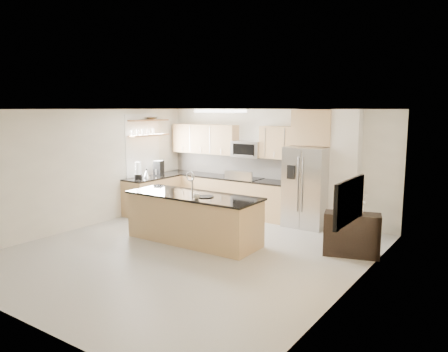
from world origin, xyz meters
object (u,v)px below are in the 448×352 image
Objects in this scene: coffee_maker at (158,168)px; island at (194,218)px; cup at (196,196)px; credenza at (352,235)px; range at (245,197)px; platter at (205,197)px; microwave at (248,149)px; blender at (138,172)px; flower_vase at (359,193)px; refrigerator at (307,187)px; kettle at (147,174)px; television at (341,201)px; bowl at (152,118)px.

island is at bearing -33.39° from coffee_maker.
coffee_maker is at bearing 145.25° from cup.
credenza is 5.32m from coffee_maker.
range is 3.46m from credenza.
credenza is 2.57× the size of coffee_maker.
credenza is at bearing 21.74° from platter.
blender is at bearing -141.26° from microwave.
microwave is 0.78× the size of credenza.
microwave is 3.58m from flower_vase.
refrigerator is at bearing -1.60° from range.
coffee_maker is (-0.07, 0.50, 0.08)m from kettle.
television reaches higher than cup.
blender is (-2.07, -1.54, 0.63)m from range.
bowl is (-0.16, -0.03, 1.28)m from coffee_maker.
island is 3.43m from television.
flower_vase is at bearing 24.12° from credenza.
platter is 0.95× the size of bowl.
flower_vase is 0.68× the size of television.
coffee_maker reaches higher than cup.
credenza is 5.78m from bowl.
flower_vase is (3.21, -1.37, 0.67)m from range.
kettle is at bearing 77.95° from blender.
bowl is at bearing -156.97° from microwave.
microwave reaches higher than platter.
blender reaches higher than cup.
platter is at bearing -75.59° from range.
range is 3.36× the size of bowl.
refrigerator is at bearing 11.39° from coffee_maker.
flower_vase is at bearing 22.38° from platter.
range is 1.55× the size of flower_vase.
range reaches higher than cup.
television is at bearing -21.67° from bowl.
cup is 3.65m from bowl.
island is at bearing -24.74° from kettle.
range is 0.64× the size of refrigerator.
flower_vase is (0.07, 0.06, 0.75)m from credenza.
platter is at bearing 80.38° from cup.
blender is (-2.07, -1.66, -0.53)m from microwave.
range is 2.66m from blender.
microwave is 0.43× the size of refrigerator.
credenza is 1.32× the size of flower_vase.
range reaches higher than credenza.
credenza is (1.48, -1.39, -0.50)m from refrigerator.
television reaches higher than coffee_maker.
range is 1.50× the size of microwave.
refrigerator is (1.66, -0.17, -0.74)m from microwave.
coffee_maker is at bearing 149.00° from platter.
television is at bearing -42.75° from microwave.
island reaches higher than range.
television reaches higher than platter.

